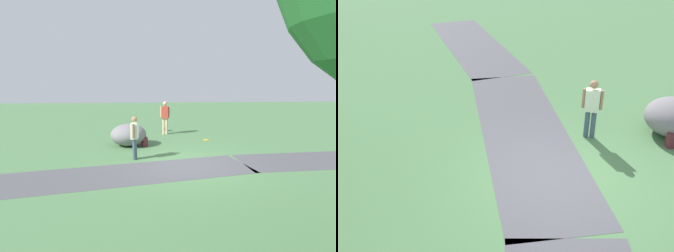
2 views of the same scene
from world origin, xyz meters
TOP-DOWN VIEW (x-y plane):
  - ground_plane at (0.00, 0.00)m, footprint 48.00×48.00m
  - footpath_segment_mid at (1.86, 0.86)m, footprint 8.30×4.04m
  - footpath_segment_far at (9.41, 3.42)m, footprint 8.22×5.32m
  - man_near_boulder at (1.78, -0.82)m, footprint 0.30×0.51m
  - backpack_by_boulder at (1.45, -2.85)m, footprint 0.30×0.31m

SIDE VIEW (x-z plane):
  - ground_plane at x=0.00m, z-range 0.00..0.00m
  - footpath_segment_mid at x=1.86m, z-range 0.00..0.01m
  - footpath_segment_far at x=9.41m, z-range 0.00..0.01m
  - backpack_by_boulder at x=1.45m, z-range -0.01..0.39m
  - man_near_boulder at x=1.78m, z-range 0.12..1.71m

